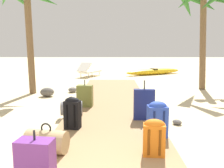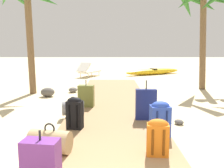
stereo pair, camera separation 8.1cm
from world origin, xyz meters
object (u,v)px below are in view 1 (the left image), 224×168
(suitcase_olive, at_px, (85,96))
(kayak, at_px, (154,72))
(suitcase_navy, at_px, (144,104))
(suitcase_purple, at_px, (36,166))
(duffel_bag_tan, at_px, (47,141))
(backpack_blue, at_px, (157,118))
(backpack_orange, at_px, (154,136))
(lounge_chair, at_px, (89,71))
(duffel_bag_grey, at_px, (72,108))
(palm_tree_far_right, at_px, (202,9))
(backpack_black, at_px, (72,112))
(palm_tree_near_left, at_px, (29,3))

(suitcase_olive, bearing_deg, kayak, 68.80)
(suitcase_navy, bearing_deg, kayak, 79.55)
(suitcase_purple, height_order, suitcase_olive, suitcase_olive)
(duffel_bag_tan, bearing_deg, backpack_blue, 21.05)
(backpack_orange, height_order, kayak, backpack_orange)
(suitcase_navy, height_order, lounge_chair, suitcase_navy)
(suitcase_purple, xyz_separation_m, lounge_chair, (-0.51, 10.64, -0.05))
(suitcase_navy, distance_m, backpack_orange, 1.75)
(duffel_bag_grey, bearing_deg, palm_tree_far_right, 43.54)
(palm_tree_far_right, height_order, kayak, palm_tree_far_right)
(backpack_black, distance_m, suitcase_olive, 1.73)
(suitcase_navy, distance_m, lounge_chair, 8.23)
(suitcase_purple, bearing_deg, backpack_blue, 46.42)
(duffel_bag_grey, relative_size, kayak, 0.15)
(suitcase_purple, relative_size, palm_tree_near_left, 0.18)
(duffel_bag_grey, distance_m, suitcase_purple, 2.99)
(palm_tree_far_right, xyz_separation_m, palm_tree_near_left, (-6.08, -1.01, 0.04))
(backpack_black, relative_size, palm_tree_far_right, 0.16)
(duffel_bag_tan, xyz_separation_m, backpack_orange, (1.56, -0.08, 0.11))
(palm_tree_near_left, relative_size, kayak, 1.09)
(suitcase_navy, xyz_separation_m, palm_tree_near_left, (-3.46, 3.34, 2.64))
(suitcase_navy, distance_m, suitcase_olive, 1.79)
(backpack_blue, relative_size, palm_tree_far_right, 0.16)
(duffel_bag_tan, distance_m, backpack_black, 1.09)
(suitcase_navy, xyz_separation_m, duffel_bag_tan, (-1.63, -1.66, -0.16))
(lounge_chair, bearing_deg, duffel_bag_grey, -87.16)
(backpack_blue, distance_m, backpack_orange, 0.78)
(backpack_blue, xyz_separation_m, lounge_chair, (-2.09, 8.98, -0.08))
(duffel_bag_grey, bearing_deg, backpack_black, -79.10)
(lounge_chair, bearing_deg, kayak, 15.09)
(suitcase_olive, bearing_deg, palm_tree_far_right, 38.77)
(duffel_bag_grey, xyz_separation_m, suitcase_olive, (0.21, 0.79, 0.12))
(suitcase_navy, bearing_deg, backpack_blue, -83.67)
(backpack_blue, bearing_deg, kayak, 81.18)
(lounge_chair, bearing_deg, backpack_blue, -76.88)
(palm_tree_near_left, distance_m, lounge_chair, 5.58)
(suitcase_navy, height_order, duffel_bag_tan, suitcase_navy)
(duffel_bag_grey, height_order, backpack_black, backpack_black)
(backpack_blue, bearing_deg, duffel_bag_grey, 142.30)
(suitcase_navy, distance_m, palm_tree_near_left, 5.48)
(duffel_bag_tan, xyz_separation_m, lounge_chair, (-0.35, 9.65, 0.08))
(duffel_bag_tan, distance_m, palm_tree_far_right, 7.85)
(duffel_bag_grey, xyz_separation_m, lounge_chair, (-0.38, 7.65, 0.09))
(duffel_bag_tan, bearing_deg, suitcase_navy, 45.54)
(duffel_bag_grey, relative_size, palm_tree_near_left, 0.14)
(backpack_blue, height_order, lounge_chair, lounge_chair)
(suitcase_purple, distance_m, backpack_orange, 1.67)
(backpack_black, height_order, kayak, backpack_black)
(kayak, bearing_deg, duffel_bag_grey, -110.66)
(backpack_orange, bearing_deg, duffel_bag_grey, 126.44)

